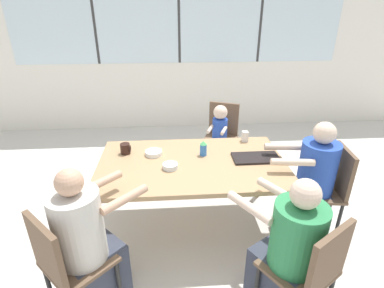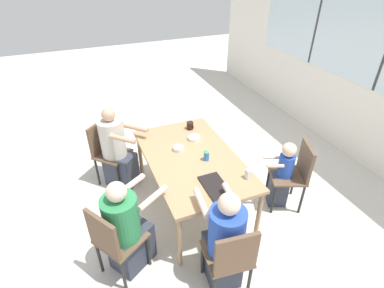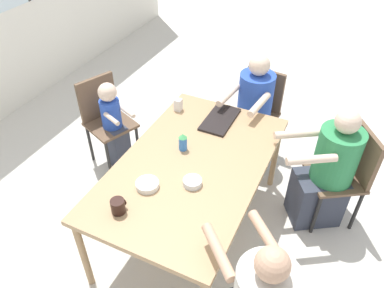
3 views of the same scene
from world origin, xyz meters
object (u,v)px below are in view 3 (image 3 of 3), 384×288
chair_for_woman_green_shirt (348,169)px  bowl_white_shallow (147,185)px  chair_for_man_blue_shirt (259,106)px  coffee_mug (118,206)px  person_woman_green_shirt (326,175)px  bowl_cereal (192,182)px  chair_for_toddler (104,114)px  sippy_cup (183,142)px  milk_carton_small (178,105)px  person_man_blue_shirt (252,117)px  person_toddler (114,128)px

chair_for_woman_green_shirt → bowl_white_shallow: bearing=97.4°
chair_for_man_blue_shirt → coffee_mug: size_ratio=8.92×
person_woman_green_shirt → bowl_cereal: bearing=101.2°
chair_for_man_blue_shirt → bowl_white_shallow: (-1.59, 0.31, 0.22)m
chair_for_toddler → bowl_white_shallow: (-0.82, -0.99, 0.22)m
sippy_cup → bowl_cereal: size_ratio=1.11×
person_woman_green_shirt → bowl_cereal: size_ratio=8.44×
milk_carton_small → bowl_cereal: bearing=-146.8°
sippy_cup → milk_carton_small: bearing=31.0°
chair_for_woman_green_shirt → milk_carton_small: size_ratio=8.23×
person_man_blue_shirt → sippy_cup: bearing=81.7°
chair_for_man_blue_shirt → bowl_white_shallow: bearing=85.4°
sippy_cup → bowl_cereal: (-0.31, -0.23, -0.05)m
person_man_blue_shirt → sippy_cup: 1.03m
chair_for_man_blue_shirt → person_man_blue_shirt: person_man_blue_shirt is taller
chair_for_woman_green_shirt → bowl_white_shallow: 1.61m
person_man_blue_shirt → coffee_mug: bearing=84.9°
chair_for_toddler → coffee_mug: (-1.08, -0.93, 0.25)m
person_toddler → bowl_cereal: person_toddler is taller
sippy_cup → milk_carton_small: (0.46, 0.28, -0.02)m
sippy_cup → bowl_cereal: bearing=-143.7°
coffee_mug → person_toddler: bearing=37.7°
chair_for_man_blue_shirt → person_woman_green_shirt: size_ratio=0.80×
bowl_white_shallow → person_toddler: bearing=47.9°
sippy_cup → chair_for_man_blue_shirt: bearing=-13.6°
person_woman_green_shirt → bowl_cereal: (-0.77, 0.82, 0.26)m
person_man_blue_shirt → chair_for_toddler: bearing=31.7°
chair_for_woman_green_shirt → bowl_cereal: 1.31m
chair_for_woman_green_shirt → coffee_mug: (-1.28, 1.28, 0.25)m
chair_for_man_blue_shirt → chair_for_woman_green_shirt: bearing=154.3°
chair_for_man_blue_shirt → milk_carton_small: 0.90m
person_toddler → sippy_cup: 1.00m
chair_for_woman_green_shirt → bowl_cereal: chair_for_woman_green_shirt is taller
milk_carton_small → bowl_white_shallow: size_ratio=0.67×
chair_for_woman_green_shirt → milk_carton_small: (-0.09, 1.46, 0.25)m
person_woman_green_shirt → milk_carton_small: 1.35m
chair_for_toddler → person_man_blue_shirt: (0.60, -1.28, -0.03)m
milk_carton_small → sippy_cup: bearing=-149.0°
person_woman_green_shirt → milk_carton_small: size_ratio=10.28×
person_woman_green_shirt → sippy_cup: 1.18m
bowl_cereal → chair_for_toddler: bearing=62.0°
chair_for_man_blue_shirt → milk_carton_small: bearing=57.0°
coffee_mug → bowl_cereal: bearing=-37.4°
chair_for_toddler → chair_for_woman_green_shirt: bearing=117.2°
chair_for_woman_green_shirt → person_toddler: (-0.25, 2.07, -0.09)m
chair_for_woman_green_shirt → coffee_mug: 1.82m
chair_for_woman_green_shirt → chair_for_toddler: (-0.19, 2.21, 0.00)m
chair_for_toddler → bowl_cereal: size_ratio=6.75×
coffee_mug → milk_carton_small: size_ratio=0.92×
chair_for_woman_green_shirt → chair_for_toddler: same height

